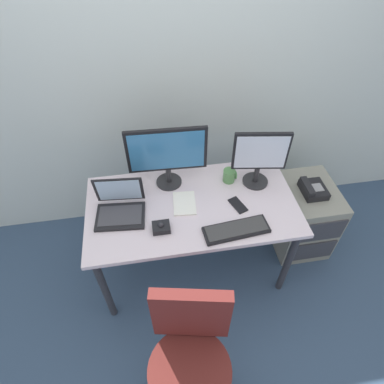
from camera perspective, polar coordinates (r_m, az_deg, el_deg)
ground_plane at (r=2.79m, az=0.00°, el=-12.42°), size 8.00×8.00×0.00m
back_wall at (r=2.38m, az=-3.05°, el=21.77°), size 6.00×0.10×2.80m
desk at (r=2.25m, az=0.00°, el=-3.60°), size 1.40×0.75×0.75m
file_cabinet at (r=2.85m, az=18.60°, el=-4.01°), size 0.42×0.53×0.60m
desk_phone at (r=2.60m, az=20.28°, el=0.46°), size 0.17×0.20×0.09m
office_chair at (r=2.02m, az=-0.32°, el=-27.58°), size 0.52×0.52×0.97m
monitor_main at (r=2.16m, az=-4.37°, el=6.70°), size 0.53×0.18×0.46m
monitor_side at (r=2.22m, az=11.76°, el=6.16°), size 0.37×0.18×0.42m
keyboard at (r=2.06m, az=7.71°, el=-6.50°), size 0.42×0.17×0.03m
laptop at (r=2.15m, az=-12.43°, el=-2.49°), size 0.33×0.28×0.24m
trackball_mouse at (r=2.05m, az=-5.39°, el=-6.10°), size 0.11×0.09×0.07m
coffee_mug at (r=2.33m, az=6.53°, el=2.87°), size 0.09×0.08×0.10m
paper_notepad at (r=2.19m, az=-1.33°, el=-1.98°), size 0.17×0.22×0.01m
cell_phone at (r=2.20m, az=7.98°, el=-2.26°), size 0.11×0.16×0.01m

